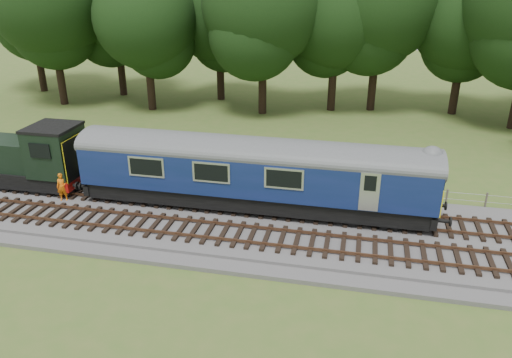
# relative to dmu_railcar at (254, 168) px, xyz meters

# --- Properties ---
(ground) EXTENTS (120.00, 120.00, 0.00)m
(ground) POSITION_rel_dmu_railcar_xyz_m (2.00, -1.40, -2.61)
(ground) COLOR #486B27
(ground) RESTS_ON ground
(ballast) EXTENTS (70.00, 7.00, 0.35)m
(ballast) POSITION_rel_dmu_railcar_xyz_m (2.00, -1.40, -2.43)
(ballast) COLOR #4C4C4F
(ballast) RESTS_ON ground
(track_north) EXTENTS (67.20, 2.40, 0.21)m
(track_north) POSITION_rel_dmu_railcar_xyz_m (2.00, -0.00, -2.19)
(track_north) COLOR black
(track_north) RESTS_ON ballast
(track_south) EXTENTS (67.20, 2.40, 0.21)m
(track_south) POSITION_rel_dmu_railcar_xyz_m (2.00, -3.00, -2.19)
(track_south) COLOR black
(track_south) RESTS_ON ballast
(fence) EXTENTS (64.00, 0.12, 1.00)m
(fence) POSITION_rel_dmu_railcar_xyz_m (2.00, 3.10, -2.61)
(fence) COLOR #6B6054
(fence) RESTS_ON ground
(tree_line) EXTENTS (70.00, 8.00, 18.00)m
(tree_line) POSITION_rel_dmu_railcar_xyz_m (2.00, 20.60, -2.61)
(tree_line) COLOR black
(tree_line) RESTS_ON ground
(dmu_railcar) EXTENTS (18.05, 2.86, 3.88)m
(dmu_railcar) POSITION_rel_dmu_railcar_xyz_m (0.00, 0.00, 0.00)
(dmu_railcar) COLOR black
(dmu_railcar) RESTS_ON ground
(shunter_loco) EXTENTS (8.92, 2.60, 3.38)m
(shunter_loco) POSITION_rel_dmu_railcar_xyz_m (-13.93, 0.00, -0.63)
(shunter_loco) COLOR black
(shunter_loco) RESTS_ON ground
(worker) EXTENTS (0.67, 0.56, 1.56)m
(worker) POSITION_rel_dmu_railcar_xyz_m (-10.25, -1.29, -1.48)
(worker) COLOR orange
(worker) RESTS_ON ballast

